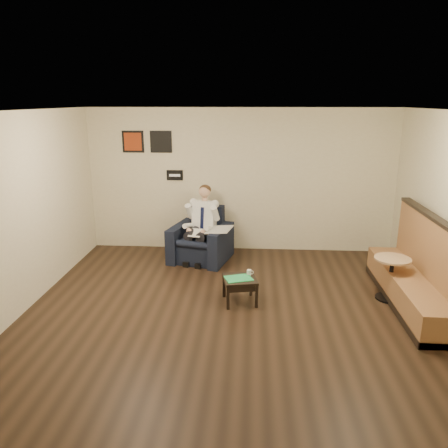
# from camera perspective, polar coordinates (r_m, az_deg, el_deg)

# --- Properties ---
(ground) EXTENTS (6.00, 6.00, 0.00)m
(ground) POSITION_cam_1_polar(r_m,az_deg,el_deg) (6.21, 1.21, -12.27)
(ground) COLOR black
(ground) RESTS_ON ground
(wall_back) EXTENTS (6.00, 0.02, 2.80)m
(wall_back) POSITION_cam_1_polar(r_m,az_deg,el_deg) (8.61, 2.18, 5.65)
(wall_back) COLOR #EDE4C2
(wall_back) RESTS_ON ground
(wall_front) EXTENTS (6.00, 0.02, 2.80)m
(wall_front) POSITION_cam_1_polar(r_m,az_deg,el_deg) (2.92, -1.44, -15.82)
(wall_front) COLOR #EDE4C2
(wall_front) RESTS_ON ground
(wall_left) EXTENTS (0.02, 6.00, 2.80)m
(wall_left) POSITION_cam_1_polar(r_m,az_deg,el_deg) (6.54, -26.01, 0.71)
(wall_left) COLOR #EDE4C2
(wall_left) RESTS_ON ground
(ceiling) EXTENTS (6.00, 6.00, 0.02)m
(ceiling) POSITION_cam_1_polar(r_m,az_deg,el_deg) (5.48, 1.38, 14.52)
(ceiling) COLOR white
(ceiling) RESTS_ON wall_back
(seating_sign) EXTENTS (0.32, 0.02, 0.20)m
(seating_sign) POSITION_cam_1_polar(r_m,az_deg,el_deg) (8.71, -6.45, 6.35)
(seating_sign) COLOR black
(seating_sign) RESTS_ON wall_back
(art_print_left) EXTENTS (0.42, 0.03, 0.42)m
(art_print_left) POSITION_cam_1_polar(r_m,az_deg,el_deg) (8.81, -11.80, 10.49)
(art_print_left) COLOR #9D3413
(art_print_left) RESTS_ON wall_back
(art_print_right) EXTENTS (0.42, 0.03, 0.42)m
(art_print_right) POSITION_cam_1_polar(r_m,az_deg,el_deg) (8.68, -8.24, 10.58)
(art_print_right) COLOR black
(art_print_right) RESTS_ON wall_back
(armchair) EXTENTS (1.23, 1.23, 0.98)m
(armchair) POSITION_cam_1_polar(r_m,az_deg,el_deg) (8.20, -3.07, -1.44)
(armchair) COLOR black
(armchair) RESTS_ON ground
(seated_man) EXTENTS (0.86, 1.09, 1.34)m
(seated_man) POSITION_cam_1_polar(r_m,az_deg,el_deg) (8.04, -3.42, -0.47)
(seated_man) COLOR white
(seated_man) RESTS_ON armchair
(lap_papers) EXTENTS (0.28, 0.35, 0.01)m
(lap_papers) POSITION_cam_1_polar(r_m,az_deg,el_deg) (7.96, -3.69, -1.15)
(lap_papers) COLOR white
(lap_papers) RESTS_ON seated_man
(newspaper) EXTENTS (0.52, 0.60, 0.01)m
(newspaper) POSITION_cam_1_polar(r_m,az_deg,el_deg) (7.92, -0.61, -0.72)
(newspaper) COLOR silver
(newspaper) RESTS_ON armchair
(side_table) EXTENTS (0.56, 0.56, 0.39)m
(side_table) POSITION_cam_1_polar(r_m,az_deg,el_deg) (6.60, 2.09, -8.62)
(side_table) COLOR black
(side_table) RESTS_ON ground
(green_folder) EXTENTS (0.46, 0.39, 0.01)m
(green_folder) POSITION_cam_1_polar(r_m,az_deg,el_deg) (6.50, 1.90, -7.10)
(green_folder) COLOR #26C263
(green_folder) RESTS_ON side_table
(coffee_mug) EXTENTS (0.08, 0.08, 0.08)m
(coffee_mug) POSITION_cam_1_polar(r_m,az_deg,el_deg) (6.63, 3.29, -6.33)
(coffee_mug) COLOR white
(coffee_mug) RESTS_ON side_table
(smartphone) EXTENTS (0.12, 0.06, 0.01)m
(smartphone) POSITION_cam_1_polar(r_m,az_deg,el_deg) (6.65, 2.27, -6.56)
(smartphone) COLOR black
(smartphone) RESTS_ON side_table
(banquette) EXTENTS (0.61, 2.58, 1.32)m
(banquette) POSITION_cam_1_polar(r_m,az_deg,el_deg) (6.94, 23.47, -4.59)
(banquette) COLOR #936138
(banquette) RESTS_ON ground
(cafe_table) EXTENTS (0.69, 0.69, 0.66)m
(cafe_table) POSITION_cam_1_polar(r_m,az_deg,el_deg) (7.10, 20.92, -6.68)
(cafe_table) COLOR tan
(cafe_table) RESTS_ON ground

